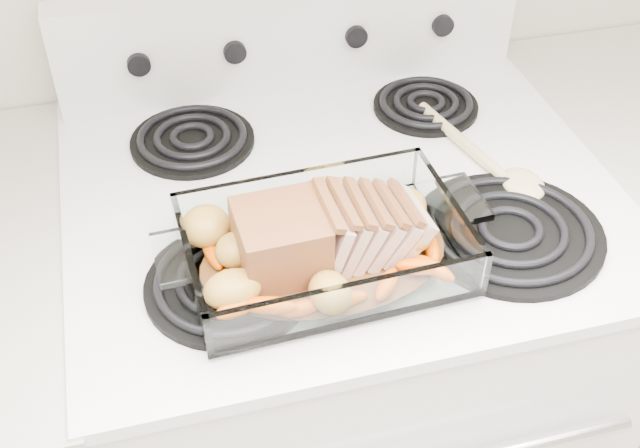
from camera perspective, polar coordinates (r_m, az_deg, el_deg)
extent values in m
cube|color=white|center=(1.49, 1.14, -11.70)|extent=(0.76, 0.65, 0.92)
cube|color=white|center=(1.16, 1.44, 2.33)|extent=(0.78, 0.67, 0.02)
cube|color=white|center=(1.34, -2.04, 13.34)|extent=(0.76, 0.06, 0.18)
cylinder|color=black|center=(1.00, -6.51, -4.34)|extent=(0.21, 0.21, 0.01)
cylinder|color=black|center=(1.10, 13.36, -0.63)|extent=(0.25, 0.25, 0.01)
cylinder|color=black|center=(1.25, -9.05, 5.84)|extent=(0.19, 0.19, 0.01)
cylinder|color=black|center=(1.33, 7.52, 8.29)|extent=(0.17, 0.17, 0.01)
cylinder|color=black|center=(1.29, -12.78, 11.08)|extent=(0.04, 0.02, 0.04)
cylinder|color=black|center=(1.30, -6.10, 12.13)|extent=(0.04, 0.02, 0.04)
cylinder|color=black|center=(1.34, 2.55, 13.24)|extent=(0.04, 0.02, 0.04)
cylinder|color=black|center=(1.39, 8.67, 13.85)|extent=(0.04, 0.02, 0.04)
cube|color=white|center=(1.02, 0.29, -2.58)|extent=(0.34, 0.23, 0.01)
cube|color=white|center=(0.92, 2.07, -5.61)|extent=(0.34, 0.01, 0.06)
cube|color=white|center=(1.07, -1.21, 2.58)|extent=(0.34, 0.01, 0.06)
cube|color=white|center=(0.98, -9.26, -2.88)|extent=(0.01, 0.23, 0.06)
cube|color=white|center=(1.04, 9.24, 0.41)|extent=(0.01, 0.23, 0.06)
cylinder|color=#573216|center=(1.01, 0.29, -2.34)|extent=(0.20, 0.20, 0.00)
cube|color=brown|center=(0.98, -2.84, -1.17)|extent=(0.11, 0.11, 0.09)
cube|color=beige|center=(0.99, 0.58, -0.68)|extent=(0.04, 0.10, 0.08)
cube|color=beige|center=(0.99, 1.70, -0.55)|extent=(0.04, 0.10, 0.08)
cube|color=beige|center=(1.00, 2.80, -0.41)|extent=(0.05, 0.10, 0.07)
cube|color=beige|center=(1.01, 3.89, -0.28)|extent=(0.05, 0.09, 0.07)
cube|color=beige|center=(1.01, 4.97, -0.15)|extent=(0.05, 0.09, 0.06)
cube|color=beige|center=(1.02, 6.04, -0.03)|extent=(0.05, 0.09, 0.06)
ellipsoid|color=#FF4B00|center=(0.94, -7.28, -6.82)|extent=(0.06, 0.02, 0.02)
ellipsoid|color=#FF4B00|center=(0.98, 8.07, -3.87)|extent=(0.06, 0.02, 0.02)
ellipsoid|color=#FF4B00|center=(1.06, 8.27, 0.24)|extent=(0.06, 0.02, 0.02)
ellipsoid|color=#FF4B00|center=(1.02, -8.97, -1.99)|extent=(0.06, 0.02, 0.02)
ellipsoid|color=#C28D36|center=(1.04, -9.33, -0.09)|extent=(0.06, 0.05, 0.05)
ellipsoid|color=#C28D36|center=(1.07, 0.14, 1.90)|extent=(0.06, 0.05, 0.05)
ellipsoid|color=#C28D36|center=(1.02, 7.53, -0.98)|extent=(0.06, 0.05, 0.05)
cylinder|color=beige|center=(1.24, 10.05, 5.82)|extent=(0.07, 0.21, 0.02)
ellipsoid|color=beige|center=(1.18, 14.24, 2.77)|extent=(0.06, 0.08, 0.02)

